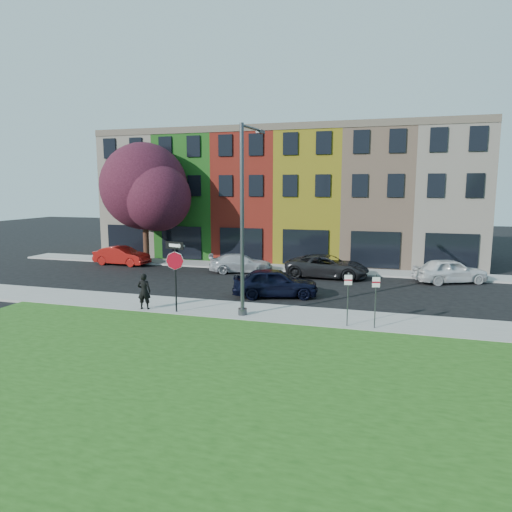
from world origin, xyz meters
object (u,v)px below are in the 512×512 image
(man, at_px, (144,291))
(street_lamp, at_px, (244,221))
(sedan_near, at_px, (275,283))
(stop_sign, at_px, (175,262))

(man, bearing_deg, street_lamp, 173.00)
(man, xyz_separation_m, street_lamp, (4.84, 0.55, 3.42))
(man, relative_size, sedan_near, 0.35)
(stop_sign, relative_size, street_lamp, 0.39)
(sedan_near, xyz_separation_m, street_lamp, (-0.45, -4.07, 3.62))
(street_lamp, bearing_deg, man, -166.76)
(stop_sign, distance_m, street_lamp, 3.76)
(man, height_order, sedan_near, man)
(stop_sign, bearing_deg, man, -166.01)
(sedan_near, relative_size, street_lamp, 0.58)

